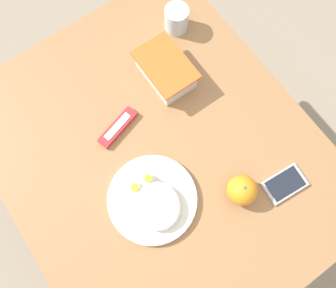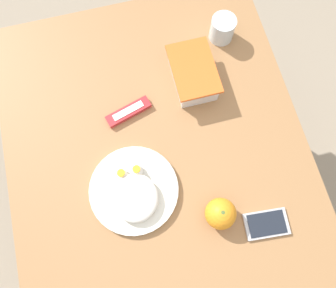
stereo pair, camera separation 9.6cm
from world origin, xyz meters
name	(u,v)px [view 1 (the left image)]	position (x,y,z in m)	size (l,w,h in m)	color
ground_plane	(162,187)	(0.00, 0.00, 0.00)	(10.00, 10.00, 0.00)	gray
table	(159,160)	(0.00, 0.00, 0.61)	(1.07, 0.90, 0.72)	#996B42
food_container	(166,71)	(-0.19, 0.16, 0.75)	(0.19, 0.13, 0.08)	white
orange_fruit	(242,190)	(0.23, 0.12, 0.76)	(0.09, 0.09, 0.09)	orange
rice_plate	(154,201)	(0.11, -0.09, 0.74)	(0.26, 0.26, 0.06)	silver
candy_bar	(118,127)	(-0.13, -0.06, 0.73)	(0.08, 0.15, 0.02)	#B7282D
cell_phone	(285,184)	(0.29, 0.25, 0.72)	(0.09, 0.13, 0.01)	#ADADB2
drinking_glass	(176,19)	(-0.32, 0.30, 0.76)	(0.08, 0.08, 0.08)	silver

